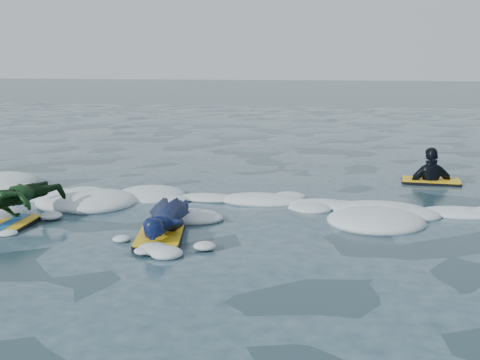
% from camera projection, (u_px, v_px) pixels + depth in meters
% --- Properties ---
extents(ground, '(120.00, 120.00, 0.00)m').
position_uv_depth(ground, '(124.00, 226.00, 7.81)').
color(ground, '#162C36').
rests_on(ground, ground).
extents(foam_band, '(12.00, 3.10, 0.30)m').
position_uv_depth(foam_band, '(150.00, 208.00, 8.80)').
color(foam_band, silver).
rests_on(foam_band, ground).
extents(prone_woman_unit, '(0.72, 1.55, 0.38)m').
position_uv_depth(prone_woman_unit, '(165.00, 219.00, 7.40)').
color(prone_woman_unit, black).
rests_on(prone_woman_unit, ground).
extents(prone_child_unit, '(1.10, 1.46, 0.52)m').
position_uv_depth(prone_child_unit, '(17.00, 204.00, 7.90)').
color(prone_child_unit, black).
rests_on(prone_child_unit, ground).
extents(waiting_rider_unit, '(1.03, 0.62, 1.49)m').
position_uv_depth(waiting_rider_unit, '(430.00, 189.00, 10.54)').
color(waiting_rider_unit, black).
rests_on(waiting_rider_unit, ground).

